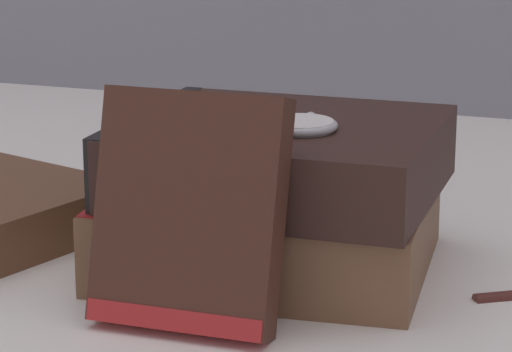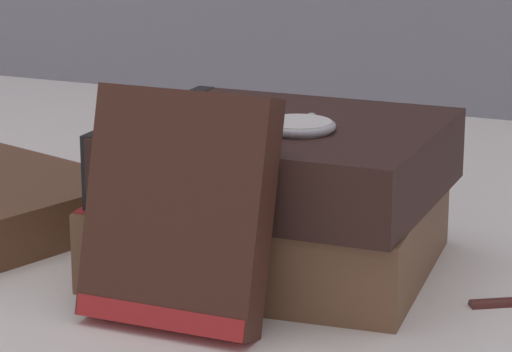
{
  "view_description": "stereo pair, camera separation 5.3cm",
  "coord_description": "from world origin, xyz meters",
  "views": [
    {
      "loc": [
        0.22,
        -0.69,
        0.26
      ],
      "look_at": [
        -0.01,
        -0.01,
        0.06
      ],
      "focal_mm": 85.0,
      "sensor_mm": 36.0,
      "label": 1
    },
    {
      "loc": [
        0.27,
        -0.67,
        0.26
      ],
      "look_at": [
        -0.01,
        -0.01,
        0.06
      ],
      "focal_mm": 85.0,
      "sensor_mm": 36.0,
      "label": 2
    }
  ],
  "objects": [
    {
      "name": "pocket_watch",
      "position": [
        0.02,
        -0.02,
        0.1
      ],
      "size": [
        0.05,
        0.05,
        0.01
      ],
      "color": "white",
      "rests_on": "book_flat_top"
    },
    {
      "name": "book_leaning_front",
      "position": [
        -0.02,
        -0.1,
        0.06
      ],
      "size": [
        0.1,
        0.06,
        0.13
      ],
      "rotation": [
        -0.27,
        0.0,
        0.0
      ],
      "color": "#422319",
      "rests_on": "ground_plane"
    },
    {
      "name": "ground_plane",
      "position": [
        0.0,
        0.0,
        0.0
      ],
      "size": [
        3.0,
        3.0,
        0.0
      ],
      "primitive_type": "plane",
      "color": "white"
    },
    {
      "name": "book_flat_bottom",
      "position": [
        -0.01,
        0.0,
        0.02
      ],
      "size": [
        0.21,
        0.18,
        0.05
      ],
      "rotation": [
        0.0,
        0.0,
        0.09
      ],
      "color": "brown",
      "rests_on": "ground_plane"
    },
    {
      "name": "book_flat_top",
      "position": [
        -0.01,
        0.0,
        0.07
      ],
      "size": [
        0.19,
        0.17,
        0.05
      ],
      "rotation": [
        0.0,
        0.0,
        0.02
      ],
      "color": "#331E19",
      "rests_on": "book_flat_bottom"
    }
  ]
}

